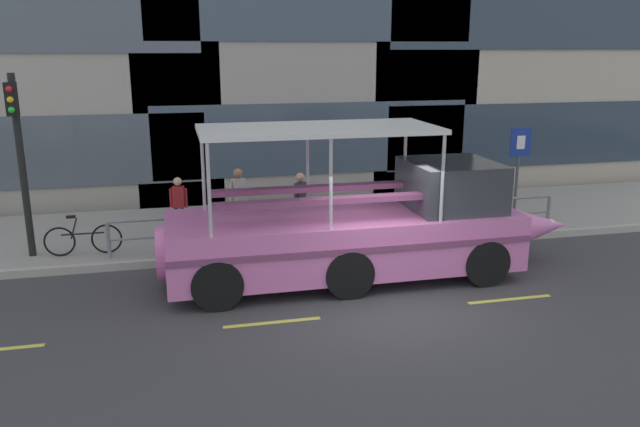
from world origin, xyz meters
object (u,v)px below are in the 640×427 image
object	(u,v)px
traffic_light_pole	(19,149)
leaned_bicycle	(83,239)
pedestrian_mid_right	(239,195)
pedestrian_near_bow	(426,190)
pedestrian_near_stern	(179,201)
parking_sign	(519,159)
duck_tour_boat	(367,229)
pedestrian_mid_left	(300,199)

from	to	relation	value
traffic_light_pole	leaned_bicycle	bearing A→B (deg)	-7.73
traffic_light_pole	pedestrian_mid_right	xyz separation A→B (m)	(4.89, 0.69, -1.48)
traffic_light_pole	pedestrian_near_bow	bearing A→B (deg)	1.20
pedestrian_near_stern	parking_sign	bearing A→B (deg)	-4.73
parking_sign	pedestrian_near_bow	size ratio (longest dim) A/B	1.56
traffic_light_pole	leaned_bicycle	distance (m)	2.45
traffic_light_pole	parking_sign	distance (m)	12.45
traffic_light_pole	pedestrian_mid_right	distance (m)	5.16
leaned_bicycle	pedestrian_near_stern	xyz separation A→B (m)	(2.22, 1.00, 0.55)
pedestrian_mid_right	traffic_light_pole	bearing A→B (deg)	-172.01
traffic_light_pole	pedestrian_mid_right	size ratio (longest dim) A/B	2.41
leaned_bicycle	duck_tour_boat	world-z (taller)	duck_tour_boat
traffic_light_pole	pedestrian_near_stern	world-z (taller)	traffic_light_pole
traffic_light_pole	pedestrian_near_bow	world-z (taller)	traffic_light_pole
leaned_bicycle	duck_tour_boat	bearing A→B (deg)	-21.28
parking_sign	pedestrian_near_bow	xyz separation A→B (m)	(-2.59, 0.11, -0.76)
traffic_light_pole	pedestrian_mid_left	xyz separation A→B (m)	(6.38, 0.07, -1.51)
duck_tour_boat	pedestrian_mid_left	bearing A→B (deg)	109.84
duck_tour_boat	pedestrian_mid_left	distance (m)	2.80
parking_sign	leaned_bicycle	distance (m)	11.34
parking_sign	pedestrian_mid_left	size ratio (longest dim) A/B	1.57
leaned_bicycle	pedestrian_mid_left	world-z (taller)	pedestrian_mid_left
traffic_light_pole	duck_tour_boat	distance (m)	7.93
pedestrian_near_bow	pedestrian_mid_left	xyz separation A→B (m)	(-3.45, -0.13, -0.01)
traffic_light_pole	duck_tour_boat	bearing A→B (deg)	-19.24
duck_tour_boat	pedestrian_near_stern	xyz separation A→B (m)	(-3.94, 3.40, 0.03)
pedestrian_near_bow	leaned_bicycle	bearing A→B (deg)	-177.59
traffic_light_pole	pedestrian_mid_right	world-z (taller)	traffic_light_pole
leaned_bicycle	pedestrian_near_bow	distance (m)	8.70
traffic_light_pole	pedestrian_near_bow	distance (m)	9.95
leaned_bicycle	pedestrian_near_stern	world-z (taller)	pedestrian_near_stern
pedestrian_mid_left	duck_tour_boat	bearing A→B (deg)	-70.16
leaned_bicycle	pedestrian_mid_left	size ratio (longest dim) A/B	1.05
pedestrian_near_bow	pedestrian_near_stern	xyz separation A→B (m)	(-6.44, 0.64, -0.08)
pedestrian_near_bow	pedestrian_mid_left	bearing A→B (deg)	-177.83
leaned_bicycle	pedestrian_mid_left	xyz separation A→B (m)	(5.21, 0.23, 0.63)
pedestrian_mid_left	pedestrian_near_stern	distance (m)	3.09
pedestrian_mid_right	pedestrian_near_stern	xyz separation A→B (m)	(-1.50, 0.16, -0.12)
parking_sign	duck_tour_boat	world-z (taller)	duck_tour_boat
pedestrian_mid_right	duck_tour_boat	bearing A→B (deg)	-53.11
duck_tour_boat	pedestrian_near_stern	size ratio (longest dim) A/B	6.05
parking_sign	leaned_bicycle	size ratio (longest dim) A/B	1.50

